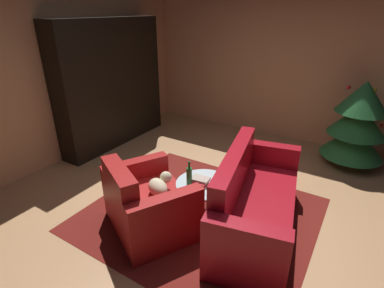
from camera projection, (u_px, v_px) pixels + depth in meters
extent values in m
plane|color=#AF7D51|center=(208.00, 210.00, 3.58)|extent=(6.56, 6.56, 0.00)
cube|color=tan|center=(286.00, 65.00, 5.16)|extent=(5.36, 0.06, 2.65)
cube|color=tan|center=(50.00, 76.00, 4.30)|extent=(0.06, 5.59, 2.65)
cube|color=maroon|center=(200.00, 214.00, 3.51)|extent=(2.53, 2.26, 0.01)
cube|color=black|center=(119.00, 85.00, 4.94)|extent=(0.03, 2.10, 2.10)
cube|color=black|center=(150.00, 74.00, 5.83)|extent=(0.38, 0.02, 2.10)
cube|color=black|center=(58.00, 99.00, 4.22)|extent=(0.38, 0.03, 2.10)
cube|color=black|center=(118.00, 140.00, 5.46)|extent=(0.36, 2.05, 0.03)
cube|color=black|center=(116.00, 122.00, 5.31)|extent=(0.36, 2.05, 0.03)
cube|color=black|center=(114.00, 104.00, 5.17)|extent=(0.36, 2.05, 0.02)
cube|color=black|center=(112.00, 84.00, 5.02)|extent=(0.36, 2.05, 0.02)
cube|color=black|center=(109.00, 63.00, 4.88)|extent=(0.36, 2.05, 0.02)
cube|color=black|center=(107.00, 41.00, 4.73)|extent=(0.36, 2.05, 0.02)
cube|color=black|center=(104.00, 18.00, 4.59)|extent=(0.36, 2.05, 0.03)
cube|color=black|center=(106.00, 86.00, 5.12)|extent=(0.05, 0.88, 0.55)
cube|color=black|center=(107.00, 87.00, 5.11)|extent=(0.03, 0.91, 0.58)
cube|color=orange|center=(149.00, 117.00, 6.17)|extent=(0.25, 0.04, 0.25)
cube|color=red|center=(148.00, 117.00, 6.12)|extent=(0.28, 0.03, 0.28)
cube|color=brown|center=(147.00, 120.00, 6.11)|extent=(0.28, 0.04, 0.19)
cube|color=#462426|center=(145.00, 119.00, 6.05)|extent=(0.29, 0.04, 0.28)
cube|color=#1B6B81|center=(142.00, 121.00, 6.06)|extent=(0.20, 0.03, 0.19)
cube|color=#0C659B|center=(142.00, 120.00, 5.99)|extent=(0.28, 0.04, 0.27)
cube|color=#40804E|center=(140.00, 122.00, 5.99)|extent=(0.23, 0.03, 0.18)
cube|color=#2A8737|center=(139.00, 121.00, 5.95)|extent=(0.22, 0.03, 0.27)
cube|color=red|center=(138.00, 122.00, 5.90)|extent=(0.25, 0.05, 0.27)
cube|color=#117081|center=(147.00, 101.00, 6.05)|extent=(0.19, 0.03, 0.23)
cube|color=#3C8E36|center=(146.00, 102.00, 6.00)|extent=(0.25, 0.04, 0.23)
cube|color=#AF9E95|center=(144.00, 104.00, 5.98)|extent=(0.21, 0.04, 0.19)
cube|color=teal|center=(143.00, 104.00, 5.93)|extent=(0.25, 0.04, 0.22)
cube|color=#1E697D|center=(141.00, 104.00, 5.91)|extent=(0.20, 0.04, 0.22)
cube|color=#B19694|center=(140.00, 104.00, 5.86)|extent=(0.22, 0.03, 0.24)
cube|color=brown|center=(138.00, 104.00, 5.82)|extent=(0.23, 0.04, 0.26)
cube|color=gold|center=(144.00, 50.00, 5.61)|extent=(0.23, 0.04, 0.18)
cube|color=#C3382D|center=(141.00, 49.00, 5.58)|extent=(0.18, 0.03, 0.24)
cube|color=teal|center=(140.00, 49.00, 5.54)|extent=(0.21, 0.05, 0.23)
cube|color=#11737F|center=(139.00, 49.00, 5.50)|extent=(0.22, 0.03, 0.23)
cube|color=yellow|center=(138.00, 51.00, 5.46)|extent=(0.26, 0.05, 0.19)
cube|color=red|center=(135.00, 49.00, 5.42)|extent=(0.22, 0.05, 0.26)
cube|color=#96598B|center=(133.00, 51.00, 5.40)|extent=(0.20, 0.04, 0.19)
cube|color=#38874A|center=(142.00, 29.00, 5.48)|extent=(0.18, 0.05, 0.24)
cube|color=orange|center=(142.00, 29.00, 5.43)|extent=(0.25, 0.04, 0.23)
cube|color=#B62D30|center=(140.00, 28.00, 5.40)|extent=(0.21, 0.03, 0.27)
cube|color=red|center=(139.00, 31.00, 5.38)|extent=(0.26, 0.03, 0.18)
cube|color=#257443|center=(136.00, 31.00, 5.36)|extent=(0.19, 0.04, 0.18)
cube|color=#255498|center=(134.00, 29.00, 5.31)|extent=(0.18, 0.05, 0.26)
cube|color=maroon|center=(151.00, 211.00, 3.24)|extent=(0.97, 1.00, 0.42)
cube|color=maroon|center=(120.00, 186.00, 2.93)|extent=(0.68, 0.47, 0.40)
cube|color=maroon|center=(167.00, 224.00, 2.87)|extent=(0.49, 0.75, 0.64)
cube|color=maroon|center=(137.00, 184.00, 3.52)|extent=(0.49, 0.75, 0.64)
ellipsoid|color=beige|center=(158.00, 188.00, 3.11)|extent=(0.33, 0.29, 0.18)
sphere|color=beige|center=(166.00, 177.00, 3.20)|extent=(0.13, 0.13, 0.13)
cube|color=maroon|center=(257.00, 213.00, 3.22)|extent=(1.00, 1.57, 0.40)
cube|color=maroon|center=(234.00, 173.00, 3.12)|extent=(0.45, 1.46, 0.50)
cube|color=maroon|center=(244.00, 257.00, 2.47)|extent=(0.74, 0.30, 0.67)
cube|color=maroon|center=(268.00, 168.00, 3.85)|extent=(0.74, 0.30, 0.67)
cylinder|color=black|center=(218.00, 205.00, 3.34)|extent=(0.04, 0.04, 0.41)
cylinder|color=black|center=(203.00, 191.00, 3.59)|extent=(0.04, 0.04, 0.41)
cylinder|color=black|center=(191.00, 205.00, 3.33)|extent=(0.04, 0.04, 0.41)
cylinder|color=silver|center=(204.00, 184.00, 3.33)|extent=(0.65, 0.65, 0.02)
cube|color=gold|center=(200.00, 183.00, 3.31)|extent=(0.16, 0.14, 0.03)
cube|color=red|center=(201.00, 181.00, 3.30)|extent=(0.17, 0.16, 0.02)
cube|color=gray|center=(201.00, 179.00, 3.31)|extent=(0.21, 0.15, 0.03)
cylinder|color=#1D5823|center=(189.00, 177.00, 3.23)|extent=(0.06, 0.06, 0.23)
cylinder|color=#1D5823|center=(189.00, 165.00, 3.17)|extent=(0.02, 0.02, 0.08)
cylinder|color=brown|center=(349.00, 159.00, 4.63)|extent=(0.08, 0.08, 0.15)
cone|color=#246731|center=(353.00, 141.00, 4.50)|extent=(0.90, 0.90, 0.46)
cone|color=#246731|center=(358.00, 120.00, 4.35)|extent=(0.81, 0.81, 0.46)
cone|color=#246731|center=(364.00, 97.00, 4.21)|extent=(0.71, 0.71, 0.46)
sphere|color=blue|center=(361.00, 140.00, 4.76)|extent=(0.07, 0.07, 0.07)
sphere|color=red|center=(359.00, 129.00, 4.73)|extent=(0.06, 0.06, 0.06)
sphere|color=red|center=(380.00, 117.00, 4.36)|extent=(0.06, 0.06, 0.06)
sphere|color=red|center=(382.00, 126.00, 4.31)|extent=(0.06, 0.06, 0.06)
sphere|color=red|center=(349.00, 87.00, 4.42)|extent=(0.06, 0.06, 0.06)
sphere|color=yellow|center=(374.00, 90.00, 4.35)|extent=(0.08, 0.08, 0.08)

